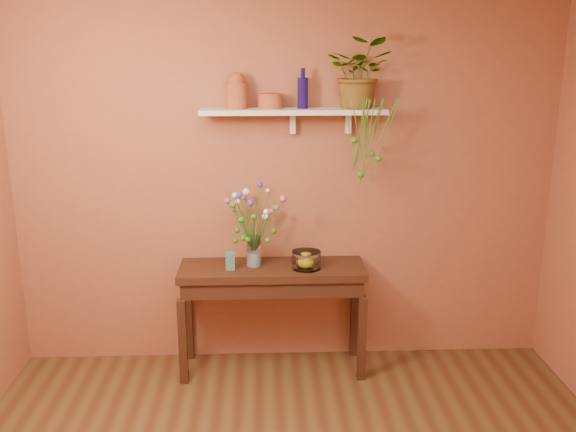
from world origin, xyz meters
The scene contains 13 objects.
room centered at (0.00, 0.00, 1.35)m, with size 4.04×4.04×2.70m.
sideboard centered at (-0.11, 1.76, 0.70)m, with size 1.34×0.43×0.82m.
wall_shelf centered at (0.06, 1.87, 1.92)m, with size 1.30×0.24×0.19m.
terracotta_jug centered at (-0.34, 1.88, 2.06)m, with size 0.17×0.17×0.25m.
terracotta_pot centered at (-0.11, 1.89, 1.99)m, with size 0.17×0.17×0.10m, color #A54C2A.
blue_bottle centered at (0.12, 1.89, 2.05)m, with size 0.08×0.08×0.28m.
spider_plant centered at (0.51, 1.88, 2.18)m, with size 0.43×0.38×0.48m, color #357817.
plant_fronds centered at (0.55, 1.73, 1.69)m, with size 0.39×0.28×0.63m.
glass_vase centered at (-0.24, 1.78, 0.91)m, with size 0.11×0.11×0.22m.
bouquet centered at (-0.25, 1.77, 1.22)m, with size 0.44×0.53×0.49m.
glass_bowl centered at (0.14, 1.72, 0.87)m, with size 0.21×0.21×0.12m.
lemon centered at (0.14, 1.73, 0.86)m, with size 0.08×0.08×0.08m, color yellow.
carton centered at (-0.41, 1.71, 0.88)m, with size 0.06×0.05×0.13m, color #286282.
Camera 1 is at (-0.16, -2.49, 2.33)m, focal length 38.69 mm.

